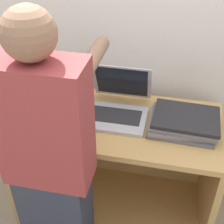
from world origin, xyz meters
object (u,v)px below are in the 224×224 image
(laptop_open, at_px, (118,106))
(laptop_stack_right, at_px, (183,122))
(person, at_px, (51,170))
(laptop_stack_left, at_px, (52,103))

(laptop_open, height_order, laptop_stack_right, laptop_open)
(laptop_stack_right, bearing_deg, person, -140.80)
(laptop_open, xyz_separation_m, laptop_stack_left, (-0.39, -0.07, 0.01))
(laptop_stack_left, height_order, person, person)
(laptop_open, height_order, person, person)
(laptop_open, xyz_separation_m, person, (-0.21, -0.56, -0.03))
(laptop_stack_right, bearing_deg, laptop_open, 170.28)
(laptop_stack_right, bearing_deg, laptop_stack_left, 179.85)
(laptop_stack_left, relative_size, person, 0.25)
(laptop_stack_left, relative_size, laptop_stack_right, 0.99)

